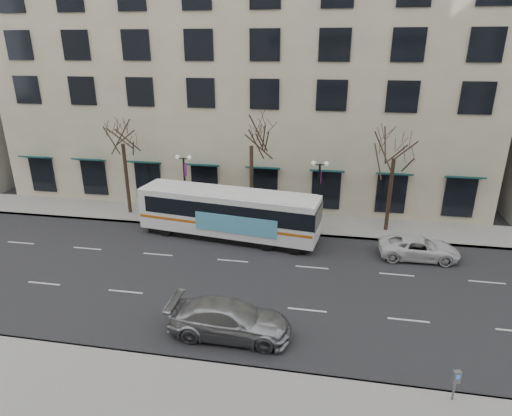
% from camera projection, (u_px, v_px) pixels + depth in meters
% --- Properties ---
extents(ground, '(160.00, 160.00, 0.00)m').
position_uv_depth(ground, '(224.00, 279.00, 24.90)').
color(ground, black).
rests_on(ground, ground).
extents(sidewalk_far, '(80.00, 4.00, 0.15)m').
position_uv_depth(sidewalk_far, '(317.00, 225.00, 32.34)').
color(sidewalk_far, gray).
rests_on(sidewalk_far, ground).
extents(building_hotel, '(40.00, 20.00, 24.00)m').
position_uv_depth(building_hotel, '(254.00, 55.00, 40.33)').
color(building_hotel, tan).
rests_on(building_hotel, ground).
extents(tree_far_left, '(3.60, 3.60, 8.34)m').
position_uv_depth(tree_far_left, '(121.00, 131.00, 32.28)').
color(tree_far_left, black).
rests_on(tree_far_left, ground).
extents(tree_far_mid, '(3.60, 3.60, 8.55)m').
position_uv_depth(tree_far_mid, '(251.00, 133.00, 30.56)').
color(tree_far_mid, black).
rests_on(tree_far_mid, ground).
extents(tree_far_right, '(3.60, 3.60, 8.06)m').
position_uv_depth(tree_far_right, '(395.00, 145.00, 29.09)').
color(tree_far_right, black).
rests_on(tree_far_right, ground).
extents(lamp_post_left, '(1.22, 0.45, 5.21)m').
position_uv_depth(lamp_post_left, '(185.00, 185.00, 32.23)').
color(lamp_post_left, black).
rests_on(lamp_post_left, ground).
extents(lamp_post_right, '(1.22, 0.45, 5.21)m').
position_uv_depth(lamp_post_right, '(319.00, 192.00, 30.59)').
color(lamp_post_right, black).
rests_on(lamp_post_right, ground).
extents(city_bus, '(12.90, 4.48, 3.43)m').
position_uv_depth(city_bus, '(229.00, 213.00, 29.73)').
color(city_bus, white).
rests_on(city_bus, ground).
extents(silver_car, '(5.73, 2.35, 1.66)m').
position_uv_depth(silver_car, '(230.00, 319.00, 19.81)').
color(silver_car, '#9DA0A4').
rests_on(silver_car, ground).
extents(white_pickup, '(4.99, 2.40, 1.37)m').
position_uv_depth(white_pickup, '(419.00, 248.00, 27.17)').
color(white_pickup, silver).
rests_on(white_pickup, ground).
extents(pay_station, '(0.32, 0.25, 1.32)m').
position_uv_depth(pay_station, '(456.00, 379.00, 15.87)').
color(pay_station, slate).
rests_on(pay_station, sidewalk_near).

